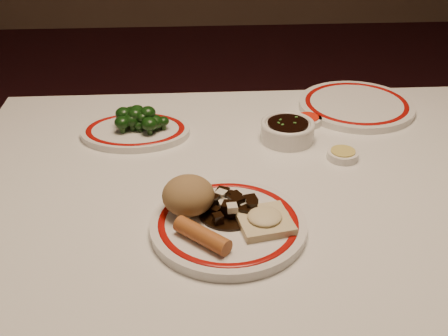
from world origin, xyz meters
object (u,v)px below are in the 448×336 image
main_plate (228,225)px  stirfry_heap (231,206)px  rice_mound (188,195)px  broccoli_pile (138,118)px  fried_wonton (264,220)px  broccoli_plate (136,131)px  soy_bowl (287,132)px  spring_roll (202,235)px  dining_table (264,225)px

main_plate → stirfry_heap: size_ratio=2.60×
rice_mound → broccoli_pile: 0.34m
fried_wonton → broccoli_plate: 0.44m
fried_wonton → broccoli_plate: (-0.24, 0.37, -0.02)m
rice_mound → stirfry_heap: size_ratio=0.84×
soy_bowl → main_plate: bearing=-115.4°
broccoli_plate → broccoli_pile: (0.01, 0.00, 0.03)m
spring_roll → soy_bowl: (0.19, 0.37, -0.01)m
main_plate → spring_roll: bearing=-130.0°
spring_roll → broccoli_plate: size_ratio=0.42×
rice_mound → broccoli_pile: (-0.11, 0.33, -0.01)m
broccoli_plate → soy_bowl: soy_bowl is taller
soy_bowl → dining_table: bearing=-110.6°
broccoli_plate → broccoli_pile: bearing=22.0°
broccoli_plate → broccoli_pile: 0.03m
dining_table → main_plate: (-0.08, -0.13, 0.10)m
dining_table → rice_mound: size_ratio=13.42×
dining_table → broccoli_plate: 0.36m
stirfry_heap → soy_bowl: bearing=63.6°
rice_mound → broccoli_pile: bearing=108.3°
broccoli_pile → spring_roll: bearing=-72.7°
dining_table → fried_wonton: (-0.02, -0.14, 0.12)m
main_plate → dining_table: bearing=58.6°
dining_table → rice_mound: bearing=-146.1°
main_plate → soy_bowl: 0.35m
spring_roll → stirfry_heap: (0.05, 0.08, -0.00)m
dining_table → stirfry_heap: size_ratio=11.28×
dining_table → spring_roll: bearing=-124.1°
stirfry_heap → soy_bowl: (0.14, 0.28, -0.01)m
broccoli_plate → fried_wonton: bearing=-56.9°
rice_mound → broccoli_plate: size_ratio=0.37×
fried_wonton → soy_bowl: size_ratio=0.87×
fried_wonton → stirfry_heap: (-0.05, 0.04, 0.00)m
broccoli_plate → soy_bowl: 0.33m
fried_wonton → broccoli_plate: fried_wonton is taller
broccoli_pile → fried_wonton: bearing=-58.0°
fried_wonton → broccoli_pile: (-0.23, 0.37, 0.01)m
rice_mound → broccoli_pile: size_ratio=0.76×
spring_roll → fried_wonton: 0.11m
dining_table → broccoli_pile: (-0.25, 0.23, 0.13)m
dining_table → spring_roll: size_ratio=11.84×
dining_table → broccoli_pile: broccoli_pile is taller
rice_mound → stirfry_heap: bearing=-4.0°
broccoli_pile → soy_bowl: size_ratio=1.02×
main_plate → broccoli_plate: bearing=117.0°
broccoli_pile → stirfry_heap: bearing=-61.4°
main_plate → fried_wonton: size_ratio=2.77×
dining_table → broccoli_plate: broccoli_plate is taller
main_plate → stirfry_heap: (0.01, 0.03, 0.02)m
soy_bowl → fried_wonton: bearing=-105.4°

